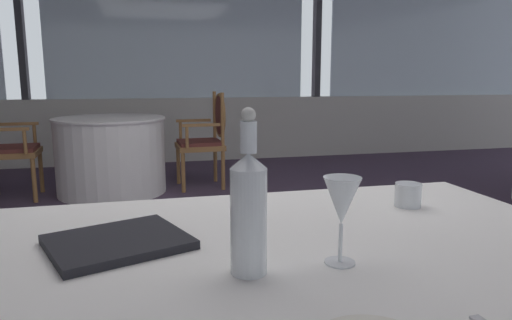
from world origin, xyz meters
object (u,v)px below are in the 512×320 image
Objects in this scene: water_tumbler at (408,195)px; dining_chair_2_0 at (0,140)px; menu_book at (118,242)px; water_bottle at (249,209)px; wine_glass at (342,203)px; dining_chair_2_1 at (208,133)px.

water_tumbler is 0.08× the size of dining_chair_2_0.
menu_book is (-0.83, -0.14, -0.03)m from water_tumbler.
water_tumbler is at bearing 31.92° from water_bottle.
water_tumbler is at bearing 43.36° from wine_glass.
dining_chair_2_1 is at bearing 91.66° from water_tumbler.
dining_chair_2_1 is (0.47, 3.88, -0.31)m from water_bottle.
dining_chair_2_1 reaches higher than dining_chair_2_0.
water_bottle is 1.78× the size of wine_glass.
water_bottle is at bearing 80.81° from dining_chair_2_1.
dining_chair_2_0 is at bearing 113.45° from wine_glass.
water_bottle is 4.09m from dining_chair_2_0.
water_bottle is at bearing -148.08° from water_tumbler.
dining_chair_2_0 is at bearing 110.94° from water_bottle.
wine_glass is (0.19, 0.00, -0.00)m from water_bottle.
wine_glass reaches higher than menu_book.
dining_chair_2_1 is (1.92, 0.08, -0.00)m from dining_chair_2_0.
water_bottle is 0.36m from menu_book.
water_tumbler is at bearing -61.91° from dining_chair_2_0.
water_bottle is 0.68m from water_tumbler.
dining_chair_2_1 reaches higher than wine_glass.
water_bottle is 0.33× the size of dining_chair_2_1.
wine_glass is at bearing 83.64° from dining_chair_2_1.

